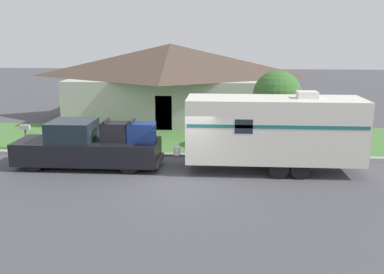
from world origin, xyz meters
name	(u,v)px	position (x,y,z in m)	size (l,w,h in m)	color
ground_plane	(181,184)	(0.00, 0.00, 0.00)	(120.00, 120.00, 0.00)	#47474C
curb_strip	(188,155)	(0.00, 3.75, 0.07)	(80.00, 0.30, 0.14)	#999993
lawn_strip	(193,139)	(0.00, 7.40, 0.01)	(80.00, 7.00, 0.03)	#477538
house_across_street	(171,80)	(-1.93, 13.25, 2.62)	(13.62, 8.26, 5.06)	#B2B2A8
pickup_truck	(89,146)	(-4.13, 1.90, 0.92)	(6.23, 2.02, 2.09)	black
travel_trailer	(274,129)	(3.68, 1.90, 1.79)	(8.13, 2.33, 3.36)	black
mailbox	(25,131)	(-8.14, 4.47, 0.98)	(0.48, 0.20, 1.27)	brown
tree_in_yard	(277,95)	(4.21, 5.41, 2.74)	(2.37, 2.37, 3.93)	brown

